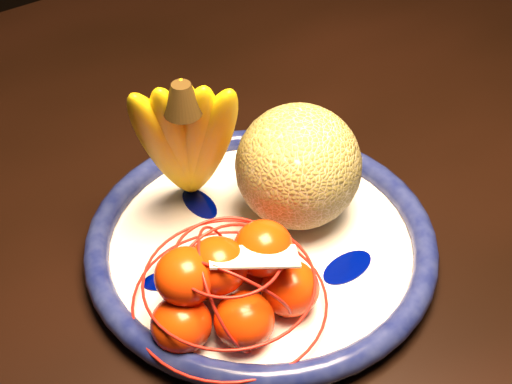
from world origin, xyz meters
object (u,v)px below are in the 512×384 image
dining_table (387,146)px  fruit_bowl (261,244)px  cantaloupe (298,166)px  mandarin_bag (230,283)px  banana_bunch (186,136)px

dining_table → fruit_bowl: (-0.27, -0.16, 0.09)m
cantaloupe → mandarin_bag: size_ratio=0.59×
fruit_bowl → banana_bunch: size_ratio=1.75×
fruit_bowl → mandarin_bag: size_ratio=1.63×
mandarin_bag → banana_bunch: bearing=80.2°
dining_table → cantaloupe: bearing=-154.6°
mandarin_bag → cantaloupe: bearing=35.0°
fruit_bowl → mandarin_bag: bearing=-137.0°
fruit_bowl → mandarin_bag: 0.09m
cantaloupe → banana_bunch: size_ratio=0.63×
fruit_bowl → banana_bunch: bearing=119.4°
fruit_bowl → mandarin_bag: (-0.06, -0.06, 0.03)m
fruit_bowl → dining_table: bearing=30.4°
banana_bunch → cantaloupe: bearing=-4.1°
banana_bunch → fruit_bowl: bearing=-36.6°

